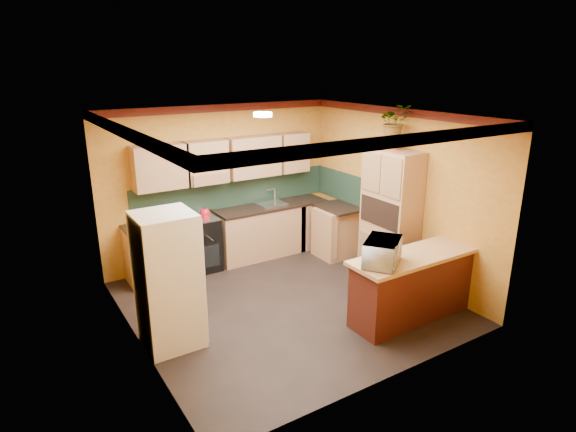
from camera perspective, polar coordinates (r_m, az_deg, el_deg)
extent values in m
plane|color=black|center=(7.15, -0.27, -10.24)|extent=(4.20, 4.20, 0.00)
cube|color=white|center=(6.35, -0.30, 11.84)|extent=(4.20, 4.20, 0.04)
cube|color=gold|center=(8.41, -7.90, 3.78)|extent=(4.20, 0.04, 2.70)
cube|color=gold|center=(5.08, 12.45, -5.92)|extent=(4.20, 0.04, 2.70)
cube|color=gold|center=(5.85, -18.04, -3.18)|extent=(0.04, 4.20, 2.70)
cube|color=gold|center=(7.89, 12.77, 2.59)|extent=(0.04, 4.20, 2.70)
cube|color=#1B3224|center=(8.54, -6.30, 2.92)|extent=(3.70, 0.02, 0.53)
cube|color=#1B3224|center=(8.93, 6.34, 3.57)|extent=(0.02, 1.40, 0.53)
cube|color=#A67858|center=(8.21, -6.90, 6.69)|extent=(3.10, 0.34, 0.70)
cylinder|color=white|center=(6.86, -3.01, 11.92)|extent=(0.26, 0.26, 0.06)
cube|color=#A67858|center=(8.44, -6.49, -2.59)|extent=(3.65, 0.60, 0.88)
cube|color=black|center=(8.29, -6.60, 0.40)|extent=(3.65, 0.62, 0.04)
cube|color=black|center=(8.20, -10.42, -3.27)|extent=(0.58, 0.58, 0.91)
cube|color=silver|center=(8.62, -1.97, 1.44)|extent=(0.48, 0.40, 0.03)
cube|color=#A67858|center=(8.73, 6.03, -1.86)|extent=(0.60, 0.80, 0.88)
cube|color=black|center=(8.59, 6.12, 1.03)|extent=(0.62, 0.80, 0.04)
cube|color=white|center=(6.01, -14.02, -7.44)|extent=(0.68, 0.66, 1.70)
cube|color=#A67858|center=(7.71, 12.02, -0.04)|extent=(0.48, 0.90, 2.10)
cylinder|color=#B0562A|center=(7.49, 12.31, 8.32)|extent=(0.22, 0.22, 0.16)
imported|color=#A67858|center=(7.44, 12.48, 10.88)|extent=(0.58, 0.55, 0.51)
cube|color=#511612|center=(6.80, 14.52, -8.25)|extent=(1.80, 0.55, 0.88)
cube|color=tan|center=(6.61, 14.83, -4.61)|extent=(1.90, 0.65, 0.05)
imported|color=white|center=(6.14, 11.13, -4.20)|extent=(0.71, 0.67, 0.33)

